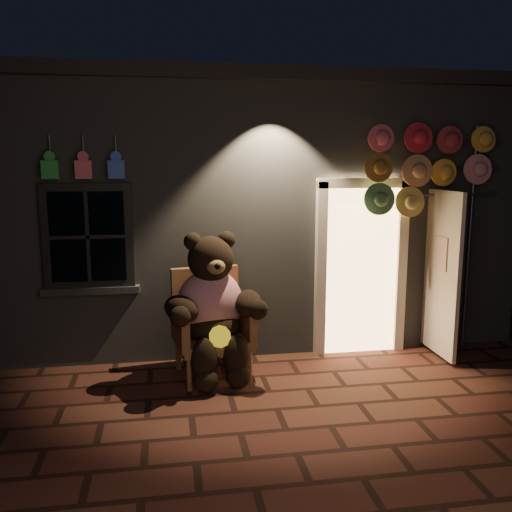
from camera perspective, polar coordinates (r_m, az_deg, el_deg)
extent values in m
plane|color=#4D2A1D|center=(5.51, 2.24, -15.81)|extent=(60.00, 60.00, 0.00)
cube|color=slate|center=(8.94, -2.84, 5.22)|extent=(7.00, 5.00, 3.30)
cube|color=black|center=(8.96, -2.94, 16.31)|extent=(7.30, 5.30, 0.16)
cube|color=black|center=(6.43, -17.23, 1.99)|extent=(1.00, 0.10, 1.20)
cube|color=black|center=(6.40, -17.27, 1.96)|extent=(0.82, 0.06, 1.02)
cube|color=slate|center=(6.54, -16.95, -3.47)|extent=(1.10, 0.14, 0.08)
cube|color=#FFBD72|center=(6.89, 10.88, -1.44)|extent=(0.92, 0.10, 2.10)
cube|color=beige|center=(6.69, 6.81, -1.67)|extent=(0.12, 0.12, 2.20)
cube|color=beige|center=(7.05, 14.96, -1.34)|extent=(0.12, 0.12, 2.20)
cube|color=beige|center=(6.72, 11.30, 7.55)|extent=(1.16, 0.12, 0.12)
cube|color=beige|center=(6.92, 18.99, -1.77)|extent=(0.05, 0.80, 2.00)
cube|color=green|center=(6.35, -20.85, 8.49)|extent=(0.18, 0.07, 0.20)
cylinder|color=#59595E|center=(6.41, -20.88, 10.74)|extent=(0.02, 0.02, 0.25)
cube|color=#D7586A|center=(6.30, -17.69, 8.67)|extent=(0.18, 0.07, 0.20)
cylinder|color=#59595E|center=(6.36, -17.73, 10.93)|extent=(0.02, 0.02, 0.25)
cube|color=blue|center=(6.26, -14.48, 8.81)|extent=(0.18, 0.07, 0.20)
cylinder|color=#59595E|center=(6.32, -14.53, 11.09)|extent=(0.02, 0.02, 0.25)
cube|color=brown|center=(6.14, -4.59, -8.89)|extent=(0.89, 0.84, 0.11)
cube|color=brown|center=(6.34, -5.37, -4.61)|extent=(0.78, 0.21, 0.78)
cube|color=brown|center=(5.98, -8.01, -7.24)|extent=(0.19, 0.67, 0.45)
cube|color=brown|center=(6.14, -1.22, -6.66)|extent=(0.19, 0.67, 0.45)
cylinder|color=brown|center=(5.87, -7.04, -12.29)|extent=(0.06, 0.06, 0.36)
cylinder|color=brown|center=(6.02, -0.67, -11.61)|extent=(0.06, 0.06, 0.36)
cylinder|color=brown|center=(6.44, -8.17, -10.25)|extent=(0.06, 0.06, 0.36)
cylinder|color=brown|center=(6.58, -2.36, -9.70)|extent=(0.06, 0.06, 0.36)
ellipsoid|color=#A91221|center=(6.06, -4.85, -5.01)|extent=(0.83, 0.71, 0.78)
ellipsoid|color=black|center=(6.05, -4.62, -7.32)|extent=(0.69, 0.61, 0.37)
sphere|color=black|center=(5.90, -4.80, -0.32)|extent=(0.58, 0.58, 0.50)
sphere|color=black|center=(5.86, -6.67, 1.52)|extent=(0.20, 0.20, 0.20)
sphere|color=black|center=(5.95, -3.16, 1.70)|extent=(0.20, 0.20, 0.20)
ellipsoid|color=olive|center=(5.69, -4.24, -1.15)|extent=(0.22, 0.17, 0.16)
ellipsoid|color=black|center=(5.75, -7.89, -5.57)|extent=(0.50, 0.59, 0.28)
ellipsoid|color=black|center=(5.93, -0.80, -5.00)|extent=(0.37, 0.56, 0.28)
ellipsoid|color=black|center=(5.79, -5.49, -10.87)|extent=(0.28, 0.28, 0.48)
ellipsoid|color=black|center=(5.88, -2.11, -10.53)|extent=(0.28, 0.28, 0.48)
sphere|color=black|center=(5.81, -5.31, -12.91)|extent=(0.26, 0.26, 0.26)
sphere|color=black|center=(5.89, -1.91, -12.53)|extent=(0.26, 0.26, 0.26)
cylinder|color=yellow|center=(5.75, -3.82, -8.46)|extent=(0.25, 0.13, 0.23)
cylinder|color=#59595E|center=(7.34, 21.55, 1.57)|extent=(0.04, 0.04, 2.82)
cylinder|color=#59595E|center=(7.10, 20.06, 11.12)|extent=(1.25, 0.03, 0.03)
cylinder|color=#59595E|center=(7.10, 19.90, 8.60)|extent=(1.25, 0.03, 0.03)
cylinder|color=#59595E|center=(7.11, 19.75, 6.08)|extent=(1.25, 0.03, 0.03)
cylinder|color=#E45E6A|center=(6.65, 13.13, 12.02)|extent=(0.35, 0.11, 0.36)
cylinder|color=red|center=(6.79, 16.56, 11.83)|extent=(0.35, 0.11, 0.36)
cylinder|color=#A2343B|center=(6.95, 19.83, 11.60)|extent=(0.35, 0.11, 0.36)
cylinder|color=yellow|center=(7.21, 22.55, 11.35)|extent=(0.35, 0.11, 0.36)
cylinder|color=olive|center=(6.61, 13.10, 8.87)|extent=(0.35, 0.11, 0.36)
cylinder|color=tan|center=(6.76, 16.51, 8.74)|extent=(0.35, 0.11, 0.36)
cylinder|color=yellow|center=(7.00, 19.41, 8.62)|extent=(0.35, 0.11, 0.36)
cylinder|color=pink|center=(7.18, 22.48, 8.45)|extent=(0.35, 0.11, 0.36)
cylinder|color=#60985C|center=(6.60, 13.08, 5.70)|extent=(0.35, 0.11, 0.36)
cylinder|color=tan|center=(6.83, 16.14, 5.70)|extent=(0.35, 0.11, 0.36)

